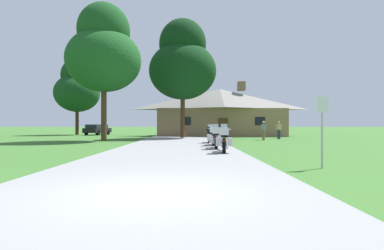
# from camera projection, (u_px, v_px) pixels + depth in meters

# --- Properties ---
(ground_plane) EXTENTS (500.00, 500.00, 0.00)m
(ground_plane) POSITION_uv_depth(u_px,v_px,m) (180.00, 141.00, 25.56)
(ground_plane) COLOR #386628
(asphalt_driveway) EXTENTS (6.40, 80.00, 0.06)m
(asphalt_driveway) POSITION_uv_depth(u_px,v_px,m) (180.00, 141.00, 23.56)
(asphalt_driveway) COLOR gray
(asphalt_driveway) RESTS_ON ground
(motorcycle_black_nearest_to_camera) EXTENTS (0.86, 2.08, 1.30)m
(motorcycle_black_nearest_to_camera) POSITION_uv_depth(u_px,v_px,m) (224.00, 140.00, 13.75)
(motorcycle_black_nearest_to_camera) COLOR black
(motorcycle_black_nearest_to_camera) RESTS_ON asphalt_driveway
(motorcycle_black_second_in_row) EXTENTS (0.78, 2.08, 1.30)m
(motorcycle_black_second_in_row) POSITION_uv_depth(u_px,v_px,m) (216.00, 138.00, 16.02)
(motorcycle_black_second_in_row) COLOR black
(motorcycle_black_second_in_row) RESTS_ON asphalt_driveway
(motorcycle_white_third_in_row) EXTENTS (0.78, 2.08, 1.30)m
(motorcycle_white_third_in_row) POSITION_uv_depth(u_px,v_px,m) (213.00, 136.00, 18.67)
(motorcycle_white_third_in_row) COLOR black
(motorcycle_white_third_in_row) RESTS_ON asphalt_driveway
(motorcycle_yellow_farthest_in_row) EXTENTS (0.68, 2.08, 1.30)m
(motorcycle_yellow_farthest_in_row) POSITION_uv_depth(u_px,v_px,m) (210.00, 135.00, 21.42)
(motorcycle_yellow_farthest_in_row) COLOR black
(motorcycle_yellow_farthest_in_row) RESTS_ON asphalt_driveway
(stone_lodge) EXTENTS (15.50, 7.40, 6.62)m
(stone_lodge) POSITION_uv_depth(u_px,v_px,m) (220.00, 112.00, 37.11)
(stone_lodge) COLOR #896B4C
(stone_lodge) RESTS_ON ground
(bystander_tan_shirt_near_lodge) EXTENTS (0.54, 0.29, 1.67)m
(bystander_tan_shirt_near_lodge) POSITION_uv_depth(u_px,v_px,m) (279.00, 129.00, 28.47)
(bystander_tan_shirt_near_lodge) COLOR navy
(bystander_tan_shirt_near_lodge) RESTS_ON ground
(bystander_gray_shirt_beside_signpost) EXTENTS (0.30, 0.54, 1.67)m
(bystander_gray_shirt_beside_signpost) POSITION_uv_depth(u_px,v_px,m) (264.00, 129.00, 26.35)
(bystander_gray_shirt_beside_signpost) COLOR #75664C
(bystander_gray_shirt_beside_signpost) RESTS_ON ground
(metal_signpost_roadside) EXTENTS (0.36, 0.06, 2.14)m
(metal_signpost_roadside) POSITION_uv_depth(u_px,v_px,m) (322.00, 123.00, 9.04)
(metal_signpost_roadside) COLOR #9EA0A5
(metal_signpost_roadside) RESTS_ON ground
(tree_left_far) EXTENTS (5.93, 5.93, 10.21)m
(tree_left_far) POSITION_uv_depth(u_px,v_px,m) (77.00, 88.00, 40.68)
(tree_left_far) COLOR #422D19
(tree_left_far) RESTS_ON ground
(tree_left_near) EXTENTS (6.02, 6.02, 11.23)m
(tree_left_near) POSITION_uv_depth(u_px,v_px,m) (104.00, 52.00, 24.72)
(tree_left_near) COLOR #422D19
(tree_left_near) RESTS_ON ground
(tree_by_lodge_front) EXTENTS (6.65, 6.65, 11.83)m
(tree_by_lodge_front) POSITION_uv_depth(u_px,v_px,m) (183.00, 63.00, 30.15)
(tree_by_lodge_front) COLOR #422D19
(tree_by_lodge_front) RESTS_ON ground
(parked_black_suv_far_left) EXTENTS (2.69, 4.87, 1.40)m
(parked_black_suv_far_left) POSITION_uv_depth(u_px,v_px,m) (97.00, 129.00, 40.69)
(parked_black_suv_far_left) COLOR black
(parked_black_suv_far_left) RESTS_ON ground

